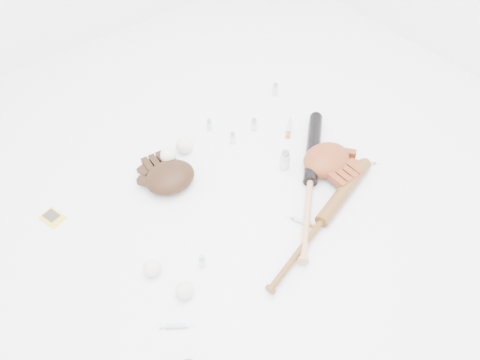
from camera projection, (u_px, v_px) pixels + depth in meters
bat_dark at (310, 180)px, 2.00m from camera, size 0.68×0.62×0.06m
bat_wood at (322, 221)px, 1.86m from camera, size 0.79×0.27×0.06m
glove_dark at (170, 177)px, 1.99m from camera, size 0.29×0.29×0.09m
glove_tan at (327, 159)px, 2.06m from camera, size 0.27×0.27×0.10m
trading_card at (53, 218)px, 1.91m from camera, size 0.09×0.11×0.01m
pedestal at (169, 164)px, 2.08m from camera, size 0.07×0.07×0.04m
baseball_on_pedestal at (168, 155)px, 2.04m from camera, size 0.07×0.07×0.07m
baseball_left at (152, 268)px, 1.72m from camera, size 0.07×0.07×0.07m
baseball_upper at (184, 145)px, 2.13m from camera, size 0.08×0.08×0.08m
baseball_mid at (185, 290)px, 1.66m from camera, size 0.07×0.07×0.07m
syringe_0 at (176, 326)px, 1.60m from camera, size 0.12×0.10×0.02m
syringe_1 at (302, 222)px, 1.89m from camera, size 0.09×0.15×0.02m
syringe_2 at (289, 127)px, 2.25m from camera, size 0.14×0.13×0.02m
syringe_3 at (366, 162)px, 2.10m from camera, size 0.12×0.12×0.02m
vial_0 at (275, 89)px, 2.40m from camera, size 0.03×0.03×0.07m
vial_1 at (209, 125)px, 2.23m from camera, size 0.02×0.02×0.06m
vial_2 at (254, 125)px, 2.23m from camera, size 0.03×0.03×0.07m
vial_3 at (285, 160)px, 2.05m from camera, size 0.04×0.04×0.10m
vial_4 at (202, 261)px, 1.74m from camera, size 0.02×0.02×0.06m
vial_5 at (233, 138)px, 2.17m from camera, size 0.02×0.02×0.06m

